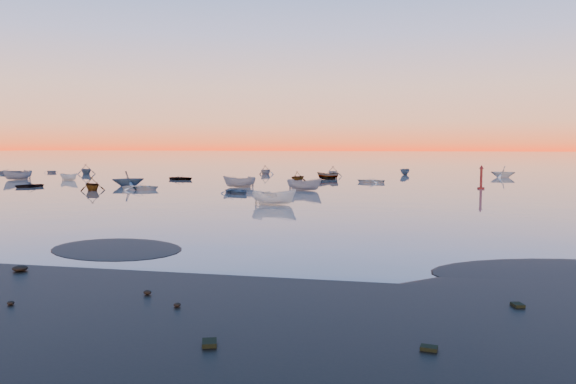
# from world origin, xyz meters

# --- Properties ---
(ground) EXTENTS (600.00, 600.00, 0.00)m
(ground) POSITION_xyz_m (0.00, 100.00, 0.00)
(ground) COLOR #6E635B
(ground) RESTS_ON ground
(mud_lobes) EXTENTS (140.00, 6.00, 0.07)m
(mud_lobes) POSITION_xyz_m (0.00, -1.00, 0.01)
(mud_lobes) COLOR black
(mud_lobes) RESTS_ON ground
(moored_fleet) EXTENTS (124.00, 58.00, 1.20)m
(moored_fleet) POSITION_xyz_m (0.00, 53.00, 0.00)
(moored_fleet) COLOR beige
(moored_fleet) RESTS_ON ground
(boat_near_left) EXTENTS (3.83, 3.86, 0.96)m
(boat_near_left) POSITION_xyz_m (-4.25, 33.91, 0.00)
(boat_near_left) COLOR #324960
(boat_near_left) RESTS_ON ground
(boat_near_center) EXTENTS (2.30, 4.24, 1.39)m
(boat_near_center) POSITION_xyz_m (2.26, 24.00, 0.00)
(boat_near_center) COLOR beige
(boat_near_center) RESTS_ON ground
(channel_marker) EXTENTS (0.85, 0.85, 3.01)m
(channel_marker) POSITION_xyz_m (22.75, 46.56, 1.19)
(channel_marker) COLOR #4B1010
(channel_marker) RESTS_ON ground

